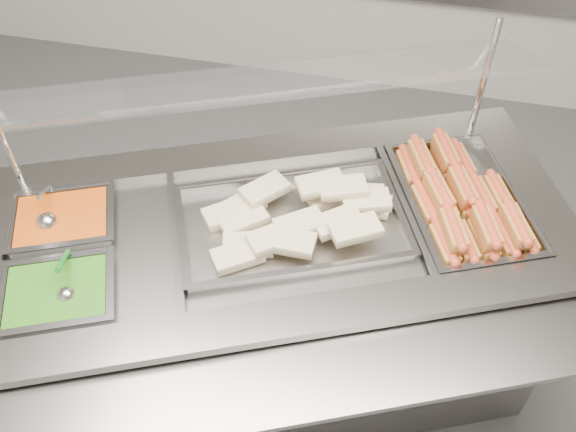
% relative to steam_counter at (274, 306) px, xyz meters
% --- Properties ---
extents(steam_counter, '(2.00, 1.46, 0.88)m').
position_rel_steam_counter_xyz_m(steam_counter, '(0.00, 0.00, 0.00)').
color(steam_counter, gray).
rests_on(steam_counter, ground).
extents(tray_rail, '(1.71, 0.99, 0.05)m').
position_rel_steam_counter_xyz_m(tray_rail, '(0.20, -0.46, 0.39)').
color(tray_rail, gray).
rests_on(tray_rail, steam_counter).
extents(sneeze_guard, '(1.59, 0.89, 0.43)m').
position_rel_steam_counter_xyz_m(sneeze_guard, '(-0.08, 0.20, 0.79)').
color(sneeze_guard, silver).
rests_on(sneeze_guard, steam_counter).
extents(pan_hotdogs, '(0.52, 0.62, 0.10)m').
position_rel_steam_counter_xyz_m(pan_hotdogs, '(0.56, 0.24, 0.40)').
color(pan_hotdogs, gray).
rests_on(pan_hotdogs, steam_counter).
extents(pan_wraps, '(0.76, 0.62, 0.07)m').
position_rel_steam_counter_xyz_m(pan_wraps, '(0.05, 0.02, 0.41)').
color(pan_wraps, gray).
rests_on(pan_wraps, steam_counter).
extents(pan_beans, '(0.36, 0.33, 0.10)m').
position_rel_steam_counter_xyz_m(pan_beans, '(-0.63, -0.12, 0.40)').
color(pan_beans, gray).
rests_on(pan_beans, steam_counter).
extents(pan_peas, '(0.36, 0.33, 0.10)m').
position_rel_steam_counter_xyz_m(pan_peas, '(-0.52, -0.38, 0.40)').
color(pan_peas, gray).
rests_on(pan_peas, steam_counter).
extents(hotdogs_in_buns, '(0.46, 0.55, 0.11)m').
position_rel_steam_counter_xyz_m(hotdogs_in_buns, '(0.55, 0.22, 0.44)').
color(hotdogs_in_buns, '#9A5620').
rests_on(hotdogs_in_buns, pan_hotdogs).
extents(tortilla_wraps, '(0.58, 0.46, 0.09)m').
position_rel_steam_counter_xyz_m(tortilla_wraps, '(0.08, 0.04, 0.45)').
color(tortilla_wraps, tan).
rests_on(tortilla_wraps, pan_wraps).
extents(ladle, '(0.10, 0.18, 0.14)m').
position_rel_steam_counter_xyz_m(ladle, '(-0.66, -0.15, 0.45)').
color(ladle, silver).
rests_on(ladle, pan_beans).
extents(serving_spoon, '(0.09, 0.17, 0.13)m').
position_rel_steam_counter_xyz_m(serving_spoon, '(-0.49, -0.37, 0.45)').
color(serving_spoon, silver).
rests_on(serving_spoon, pan_peas).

